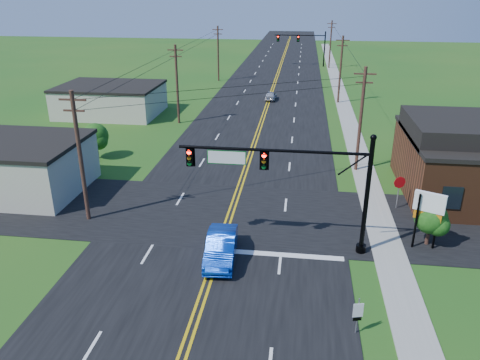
# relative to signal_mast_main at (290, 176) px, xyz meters

# --- Properties ---
(ground) EXTENTS (260.00, 260.00, 0.00)m
(ground) POSITION_rel_signal_mast_main_xyz_m (-4.34, -8.00, -4.75)
(ground) COLOR #194F16
(ground) RESTS_ON ground
(road_main) EXTENTS (16.00, 220.00, 0.04)m
(road_main) POSITION_rel_signal_mast_main_xyz_m (-4.34, 42.00, -4.73)
(road_main) COLOR black
(road_main) RESTS_ON ground
(road_cross) EXTENTS (70.00, 10.00, 0.04)m
(road_cross) POSITION_rel_signal_mast_main_xyz_m (-4.34, 4.00, -4.73)
(road_cross) COLOR black
(road_cross) RESTS_ON ground
(sidewalk) EXTENTS (2.00, 160.00, 0.08)m
(sidewalk) POSITION_rel_signal_mast_main_xyz_m (6.16, 32.00, -4.71)
(sidewalk) COLOR gray
(sidewalk) RESTS_ON ground
(signal_mast_main) EXTENTS (11.30, 0.60, 7.48)m
(signal_mast_main) POSITION_rel_signal_mast_main_xyz_m (0.00, 0.00, 0.00)
(signal_mast_main) COLOR black
(signal_mast_main) RESTS_ON ground
(signal_mast_far) EXTENTS (10.98, 0.60, 7.48)m
(signal_mast_far) POSITION_rel_signal_mast_main_xyz_m (0.10, 72.00, -0.20)
(signal_mast_far) COLOR black
(signal_mast_far) RESTS_ON ground
(cream_bldg_near) EXTENTS (10.20, 8.20, 4.10)m
(cream_bldg_near) POSITION_rel_signal_mast_main_xyz_m (-21.34, 6.00, -2.69)
(cream_bldg_near) COLOR beige
(cream_bldg_near) RESTS_ON ground
(cream_bldg_far) EXTENTS (12.20, 9.20, 3.70)m
(cream_bldg_far) POSITION_rel_signal_mast_main_xyz_m (-23.34, 30.00, -2.89)
(cream_bldg_far) COLOR beige
(cream_bldg_far) RESTS_ON ground
(utility_pole_left_a) EXTENTS (1.80, 0.28, 9.00)m
(utility_pole_left_a) POSITION_rel_signal_mast_main_xyz_m (-13.84, 2.00, -0.03)
(utility_pole_left_a) COLOR #341E17
(utility_pole_left_a) RESTS_ON ground
(utility_pole_left_b) EXTENTS (1.80, 0.28, 9.00)m
(utility_pole_left_b) POSITION_rel_signal_mast_main_xyz_m (-13.84, 27.00, -0.03)
(utility_pole_left_b) COLOR #341E17
(utility_pole_left_b) RESTS_ON ground
(utility_pole_left_c) EXTENTS (1.80, 0.28, 9.00)m
(utility_pole_left_c) POSITION_rel_signal_mast_main_xyz_m (-13.84, 54.00, -0.03)
(utility_pole_left_c) COLOR #341E17
(utility_pole_left_c) RESTS_ON ground
(utility_pole_right_a) EXTENTS (1.80, 0.28, 9.00)m
(utility_pole_right_a) POSITION_rel_signal_mast_main_xyz_m (5.46, 14.00, -0.03)
(utility_pole_right_a) COLOR #341E17
(utility_pole_right_a) RESTS_ON ground
(utility_pole_right_b) EXTENTS (1.80, 0.28, 9.00)m
(utility_pole_right_b) POSITION_rel_signal_mast_main_xyz_m (5.46, 40.00, -0.03)
(utility_pole_right_b) COLOR #341E17
(utility_pole_right_b) RESTS_ON ground
(utility_pole_right_c) EXTENTS (1.80, 0.28, 9.00)m
(utility_pole_right_c) POSITION_rel_signal_mast_main_xyz_m (5.46, 70.00, -0.03)
(utility_pole_right_c) COLOR #341E17
(utility_pole_right_c) RESTS_ON ground
(tree_right_back) EXTENTS (3.00, 3.00, 4.10)m
(tree_right_back) POSITION_rel_signal_mast_main_xyz_m (11.66, 18.00, -2.15)
(tree_right_back) COLOR #341E17
(tree_right_back) RESTS_ON ground
(shrub_corner) EXTENTS (2.00, 2.00, 2.86)m
(shrub_corner) POSITION_rel_signal_mast_main_xyz_m (8.66, 1.50, -2.90)
(shrub_corner) COLOR #341E17
(shrub_corner) RESTS_ON ground
(tree_left) EXTENTS (2.40, 2.40, 3.37)m
(tree_left) POSITION_rel_signal_mast_main_xyz_m (-18.34, 14.00, -2.59)
(tree_left) COLOR #341E17
(tree_left) RESTS_ON ground
(blue_car) EXTENTS (2.00, 4.88, 1.57)m
(blue_car) POSITION_rel_signal_mast_main_xyz_m (-3.82, -1.90, -3.96)
(blue_car) COLOR #0733AA
(blue_car) RESTS_ON ground
(distant_car) EXTENTS (1.69, 3.69, 1.23)m
(distant_car) POSITION_rel_signal_mast_main_xyz_m (-3.90, 40.46, -4.14)
(distant_car) COLOR silver
(distant_car) RESTS_ON ground
(route_sign) EXTENTS (0.48, 0.15, 1.96)m
(route_sign) POSITION_rel_signal_mast_main_xyz_m (3.48, -7.41, -3.61)
(route_sign) COLOR slate
(route_sign) RESTS_ON ground
(stop_sign) EXTENTS (0.87, 0.31, 2.52)m
(stop_sign) POSITION_rel_signal_mast_main_xyz_m (7.66, 6.52, -2.93)
(stop_sign) COLOR slate
(stop_sign) RESTS_ON ground
(pylon_sign) EXTENTS (1.75, 0.99, 3.73)m
(pylon_sign) POSITION_rel_signal_mast_main_xyz_m (8.30, 1.00, -2.03)
(pylon_sign) COLOR black
(pylon_sign) RESTS_ON ground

